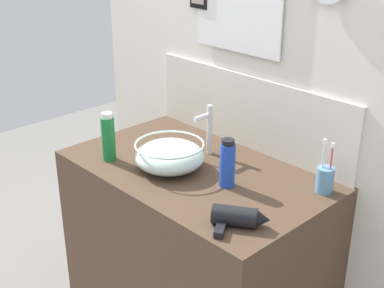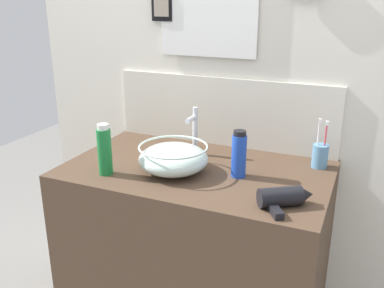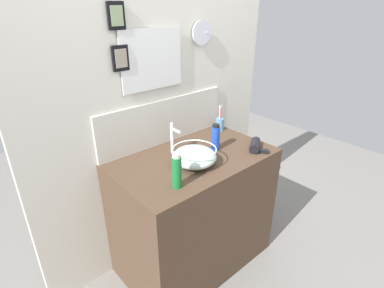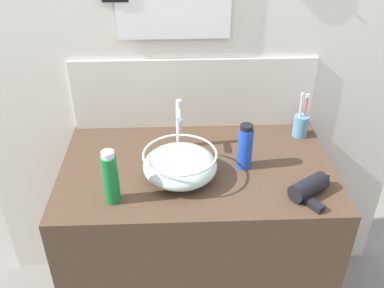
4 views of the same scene
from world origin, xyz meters
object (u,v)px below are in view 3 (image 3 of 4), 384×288
at_px(soap_dispenser, 177,171).
at_px(lotion_bottle, 215,137).
at_px(faucet, 173,137).
at_px(hair_drier, 256,145).
at_px(glass_bowl_sink, 194,156).
at_px(toothbrush_cup, 220,124).

height_order(soap_dispenser, lotion_bottle, soap_dispenser).
distance_m(faucet, hair_drier, 0.57).
xyz_separation_m(glass_bowl_sink, toothbrush_cup, (0.52, 0.28, -0.01)).
bearing_deg(faucet, soap_dispenser, -125.49).
relative_size(faucet, hair_drier, 1.09).
bearing_deg(hair_drier, toothbrush_cup, 81.46).
bearing_deg(hair_drier, glass_bowl_sink, 166.26).
xyz_separation_m(soap_dispenser, lotion_bottle, (0.48, 0.18, -0.01)).
distance_m(soap_dispenser, lotion_bottle, 0.52).
relative_size(glass_bowl_sink, faucet, 1.28).
bearing_deg(hair_drier, faucet, 145.08).
bearing_deg(lotion_bottle, soap_dispenser, -159.14).
bearing_deg(glass_bowl_sink, toothbrush_cup, 28.48).
bearing_deg(faucet, hair_drier, -34.92).
distance_m(glass_bowl_sink, toothbrush_cup, 0.59).
height_order(glass_bowl_sink, soap_dispenser, soap_dispenser).
bearing_deg(toothbrush_cup, hair_drier, -98.54).
bearing_deg(soap_dispenser, faucet, 54.51).
distance_m(hair_drier, toothbrush_cup, 0.40).
bearing_deg(soap_dispenser, glass_bowl_sink, 27.11).
relative_size(faucet, soap_dispenser, 1.05).
relative_size(glass_bowl_sink, soap_dispenser, 1.34).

